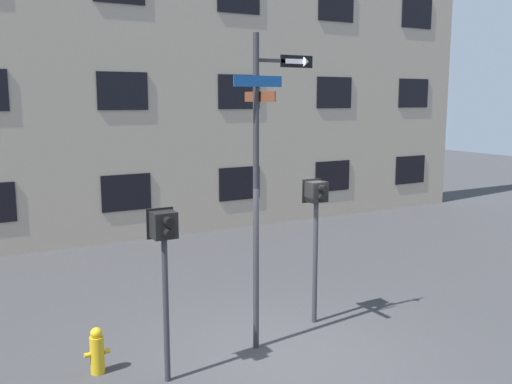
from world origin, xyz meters
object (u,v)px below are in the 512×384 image
object	(u,v)px
pedestrian_signal_left	(164,248)
fire_hydrant	(97,351)
pedestrian_signal_right	(316,212)
street_sign_pole	(261,170)

from	to	relation	value
pedestrian_signal_left	fire_hydrant	size ratio (longest dim) A/B	3.56
pedestrian_signal_left	fire_hydrant	distance (m)	1.86
pedestrian_signal_right	fire_hydrant	size ratio (longest dim) A/B	3.71
street_sign_pole	pedestrian_signal_left	bearing A→B (deg)	-168.69
pedestrian_signal_left	pedestrian_signal_right	size ratio (longest dim) A/B	0.96
pedestrian_signal_right	fire_hydrant	bearing A→B (deg)	-179.53
street_sign_pole	fire_hydrant	xyz separation A→B (m)	(-2.43, 0.37, -2.44)
pedestrian_signal_left	pedestrian_signal_right	xyz separation A→B (m)	(2.96, 0.73, 0.07)
fire_hydrant	pedestrian_signal_left	bearing A→B (deg)	-42.12
street_sign_pole	fire_hydrant	size ratio (longest dim) A/B	7.08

